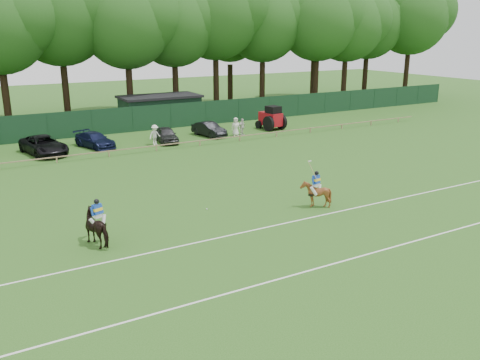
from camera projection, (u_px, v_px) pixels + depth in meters
ground at (260, 221)px, 26.90m from camera, size 160.00×160.00×0.00m
horse_dark at (99, 227)px, 23.73m from camera, size 1.53×2.19×1.68m
horse_chestnut at (316, 194)px, 28.78m from camera, size 1.53×1.64×1.54m
suv_black at (44, 145)px, 41.06m from camera, size 3.54×5.77×1.49m
sedan_navy at (95, 140)px, 43.48m from camera, size 3.11×4.77×1.29m
hatch_grey at (166, 135)px, 45.51m from camera, size 2.14×4.13×1.34m
estate_black at (209, 129)px, 48.14m from camera, size 2.13×4.19×1.32m
spectator_left at (155, 135)px, 44.42m from camera, size 1.27×0.92×1.77m
spectator_mid at (242, 127)px, 48.45m from camera, size 1.02×0.69×1.61m
spectator_right at (236, 127)px, 48.10m from camera, size 0.95×0.72×1.76m
rider_dark at (98, 212)px, 23.51m from camera, size 0.92×0.54×1.41m
rider_chestnut at (316, 182)px, 28.57m from camera, size 0.97×0.51×2.05m
polo_ball at (207, 209)px, 28.50m from camera, size 0.09×0.09×0.09m
pitch_lines at (299, 244)px, 23.98m from camera, size 60.00×5.10×0.01m
pitch_rail at (145, 147)px, 41.77m from camera, size 62.10×0.10×0.50m
perimeter_fence at (113, 121)px, 49.05m from camera, size 92.08×0.08×2.50m
utility_shed at (160, 109)px, 54.31m from camera, size 8.40×4.40×3.04m
tree_row at (111, 120)px, 57.02m from camera, size 96.00×12.00×21.00m
tractor at (272, 118)px, 51.29m from camera, size 2.21×3.04×2.39m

